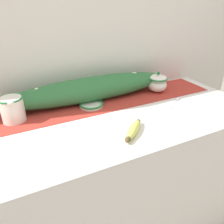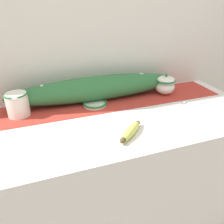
{
  "view_description": "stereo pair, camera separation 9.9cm",
  "coord_description": "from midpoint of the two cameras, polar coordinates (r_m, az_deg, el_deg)",
  "views": [
    {
      "loc": [
        -0.38,
        -0.82,
        1.44
      ],
      "look_at": [
        -0.0,
        -0.03,
        0.98
      ],
      "focal_mm": 35.0,
      "sensor_mm": 36.0,
      "label": 1
    },
    {
      "loc": [
        -0.29,
        -0.85,
        1.44
      ],
      "look_at": [
        -0.0,
        -0.03,
        0.98
      ],
      "focal_mm": 35.0,
      "sensor_mm": 36.0,
      "label": 2
    }
  ],
  "objects": [
    {
      "name": "cream_pitcher",
      "position": [
        1.11,
        -26.99,
        0.81
      ],
      "size": [
        0.11,
        0.13,
        0.12
      ],
      "color": "white",
      "rests_on": "countertop"
    },
    {
      "name": "table_runner",
      "position": [
        1.18,
        -6.71,
        2.02
      ],
      "size": [
        1.4,
        0.24,
        0.0
      ],
      "primitive_type": "cube",
      "color": "#B23328",
      "rests_on": "countertop"
    },
    {
      "name": "back_wall",
      "position": [
        1.23,
        -9.89,
        16.29
      ],
      "size": [
        2.32,
        0.04,
        2.4
      ],
      "primitive_type": "cube",
      "color": "silver",
      "rests_on": "ground_plane"
    },
    {
      "name": "spoon",
      "position": [
        1.25,
        14.39,
        3.0
      ],
      "size": [
        0.17,
        0.12,
        0.01
      ],
      "rotation": [
        0.0,
        0.0,
        0.58
      ],
      "color": "#B7B7BC",
      "rests_on": "countertop"
    },
    {
      "name": "small_dish",
      "position": [
        1.15,
        -7.87,
        1.89
      ],
      "size": [
        0.13,
        0.13,
        0.02
      ],
      "color": "white",
      "rests_on": "countertop"
    },
    {
      "name": "countertop",
      "position": [
        1.33,
        -2.82,
        -19.45
      ],
      "size": [
        1.52,
        0.6,
        0.93
      ],
      "primitive_type": "cube",
      "color": "silver",
      "rests_on": "ground_plane"
    },
    {
      "name": "banana",
      "position": [
        0.91,
        2.49,
        -4.83
      ],
      "size": [
        0.15,
        0.14,
        0.04
      ],
      "rotation": [
        0.0,
        0.0,
        0.74
      ],
      "color": "#CCD156",
      "rests_on": "countertop"
    },
    {
      "name": "sugar_bowl",
      "position": [
        1.33,
        9.71,
        7.5
      ],
      "size": [
        0.11,
        0.11,
        0.12
      ],
      "color": "white",
      "rests_on": "countertop"
    },
    {
      "name": "poinsettia_garland",
      "position": [
        1.2,
        -7.59,
        5.95
      ],
      "size": [
        0.95,
        0.15,
        0.13
      ],
      "color": "#2D6B38",
      "rests_on": "countertop"
    }
  ]
}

